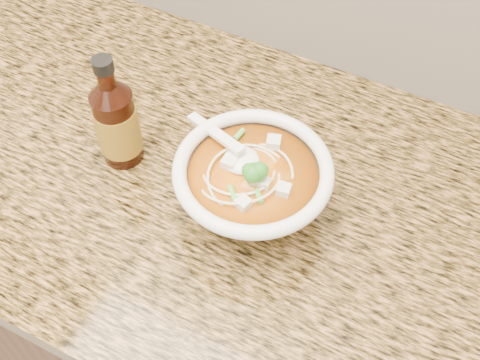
% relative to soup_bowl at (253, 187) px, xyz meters
% --- Properties ---
extents(cabinet, '(4.00, 0.65, 0.86)m').
position_rel_soup_bowl_xyz_m(cabinet, '(-0.24, 0.03, -0.52)').
color(cabinet, '#341F0F').
rests_on(cabinet, ground).
extents(counter_slab, '(4.00, 0.68, 0.04)m').
position_rel_soup_bowl_xyz_m(counter_slab, '(-0.24, 0.03, -0.07)').
color(counter_slab, '#A8703D').
rests_on(counter_slab, cabinet).
extents(soup_bowl, '(0.24, 0.22, 0.12)m').
position_rel_soup_bowl_xyz_m(soup_bowl, '(0.00, 0.00, 0.00)').
color(soup_bowl, white).
rests_on(soup_bowl, counter_slab).
extents(hot_sauce_bottle, '(0.09, 0.09, 0.20)m').
position_rel_soup_bowl_xyz_m(hot_sauce_bottle, '(-0.23, 0.00, 0.02)').
color(hot_sauce_bottle, '#3A1307').
rests_on(hot_sauce_bottle, counter_slab).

